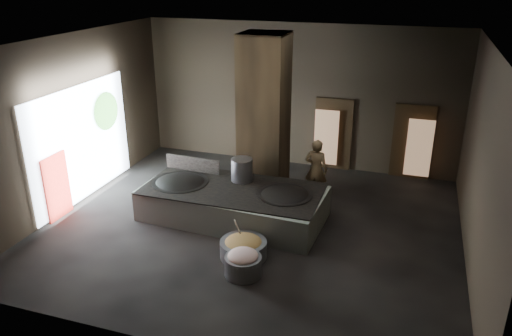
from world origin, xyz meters
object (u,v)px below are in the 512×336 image
(cook, at_px, (316,170))
(veg_basin, at_px, (243,249))
(wok_left, at_px, (180,185))
(wok_right, at_px, (285,197))
(meat_basin, at_px, (243,265))
(stock_pot, at_px, (242,170))
(hearth_platform, at_px, (233,203))

(cook, bearing_deg, veg_basin, 80.37)
(wok_left, relative_size, wok_right, 1.07)
(wok_right, distance_m, cook, 1.80)
(veg_basin, distance_m, meat_basin, 0.69)
(wok_left, distance_m, meat_basin, 3.48)
(wok_right, xyz_separation_m, stock_pot, (-1.30, 0.50, 0.38))
(stock_pot, distance_m, veg_basin, 2.57)
(hearth_platform, relative_size, wok_left, 3.17)
(hearth_platform, height_order, wok_left, wok_left)
(wok_left, bearing_deg, wok_right, 2.05)
(cook, bearing_deg, hearth_platform, 50.16)
(wok_right, bearing_deg, veg_basin, -105.13)
(wok_right, relative_size, cook, 0.78)
(wok_right, bearing_deg, stock_pot, 158.96)
(hearth_platform, relative_size, veg_basin, 4.37)
(wok_right, xyz_separation_m, cook, (0.43, 1.75, 0.11))
(cook, xyz_separation_m, meat_basin, (-0.67, -4.15, -0.65))
(wok_left, bearing_deg, veg_basin, -35.28)
(meat_basin, bearing_deg, stock_pot, 109.97)
(wok_left, height_order, stock_pot, stock_pot)
(hearth_platform, relative_size, stock_pot, 7.67)
(wok_right, height_order, stock_pot, stock_pot)
(wok_right, xyz_separation_m, meat_basin, (-0.25, -2.40, -0.53))
(wok_left, relative_size, meat_basin, 1.84)
(veg_basin, xyz_separation_m, meat_basin, (0.23, -0.65, 0.02))
(wok_right, height_order, meat_basin, wok_right)
(veg_basin, bearing_deg, cook, 75.60)
(stock_pot, xyz_separation_m, cook, (1.73, 1.25, -0.27))
(hearth_platform, xyz_separation_m, veg_basin, (0.88, -1.70, -0.21))
(hearth_platform, bearing_deg, wok_right, 5.31)
(wok_left, distance_m, wok_right, 2.80)
(wok_left, height_order, meat_basin, wok_left)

